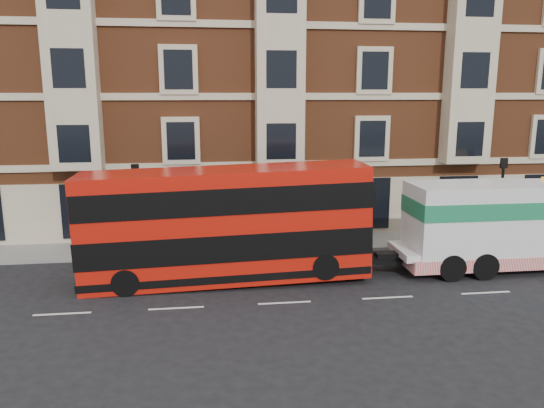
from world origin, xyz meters
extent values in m
plane|color=black|center=(0.00, 0.00, 0.00)|extent=(120.00, 120.00, 0.00)
cube|color=slate|center=(0.00, 7.50, 0.07)|extent=(90.00, 3.00, 0.15)
cube|color=brown|center=(0.50, 15.00, 9.00)|extent=(45.00, 12.00, 18.00)
cylinder|color=black|center=(-6.00, 6.20, 2.15)|extent=(0.14, 0.14, 4.00)
cube|color=black|center=(-6.00, 6.20, 4.25)|extent=(0.35, 0.15, 0.50)
cylinder|color=black|center=(12.00, 6.20, 2.15)|extent=(0.14, 0.14, 4.00)
cube|color=black|center=(12.00, 6.20, 4.25)|extent=(0.35, 0.15, 0.50)
cube|color=red|center=(-2.05, 2.66, 2.43)|extent=(11.59, 2.59, 4.55)
cube|color=black|center=(-2.05, 2.66, 1.76)|extent=(11.63, 2.65, 1.09)
cube|color=black|center=(-2.05, 2.66, 3.62)|extent=(11.63, 2.65, 1.04)
cylinder|color=black|center=(-5.98, 1.49, 0.54)|extent=(1.08, 0.33, 1.08)
cylinder|color=black|center=(-5.98, 3.83, 0.54)|extent=(1.08, 0.33, 1.08)
cylinder|color=black|center=(1.88, 1.49, 0.85)|extent=(1.08, 0.33, 1.08)
cylinder|color=black|center=(1.88, 3.83, 0.85)|extent=(1.08, 0.33, 1.08)
cube|color=silver|center=(9.95, 2.66, 0.98)|extent=(9.32, 2.38, 0.31)
cube|color=silver|center=(8.71, 2.66, 2.38)|extent=(5.59, 2.59, 3.00)
cube|color=#1B7B4D|center=(8.71, 2.66, 2.90)|extent=(5.64, 2.63, 0.72)
cube|color=red|center=(9.74, 2.66, 0.62)|extent=(8.28, 2.65, 0.57)
cylinder|color=black|center=(8.71, 1.49, 0.57)|extent=(1.14, 0.41, 1.14)
cylinder|color=black|center=(8.71, 3.83, 0.57)|extent=(1.14, 0.41, 1.14)
cylinder|color=black|center=(7.26, 1.49, 0.57)|extent=(1.14, 0.41, 1.14)
cylinder|color=black|center=(7.26, 3.83, 0.57)|extent=(1.14, 0.41, 1.14)
imported|color=#191831|center=(-5.52, 6.91, 1.04)|extent=(0.69, 0.49, 1.78)
camera|label=1|loc=(-2.81, -18.40, 7.75)|focal=35.00mm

